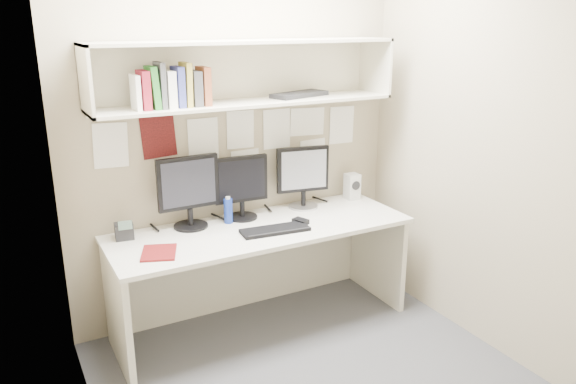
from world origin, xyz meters
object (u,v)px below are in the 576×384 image
monitor_center (241,184)px  speaker (352,186)px  maroon_notebook (159,253)px  keyboard (275,230)px  desk_phone (124,231)px  desk (262,276)px  monitor_right (303,175)px  monitor_left (189,189)px

monitor_center → speaker: 0.92m
maroon_notebook → keyboard: bearing=20.1°
desk_phone → monitor_center: bearing=7.8°
desk → monitor_right: bearing=26.2°
desk_phone → speaker: bearing=7.1°
desk → monitor_right: monitor_right is taller
desk_phone → monitor_right: bearing=7.4°
monitor_center → speaker: bearing=3.7°
speaker → monitor_center: bearing=-179.5°
monitor_left → monitor_right: bearing=-1.4°
monitor_center → keyboard: monitor_center is taller
monitor_right → keyboard: 0.58m
desk → monitor_center: (-0.04, 0.22, 0.60)m
monitor_center → maroon_notebook: 0.80m
monitor_right → speaker: bearing=9.4°
keyboard → desk: bearing=114.0°
monitor_left → monitor_center: bearing=-1.4°
monitor_left → speaker: (1.28, -0.01, -0.16)m
keyboard → maroon_notebook: keyboard is taller
desk → maroon_notebook: maroon_notebook is taller
maroon_notebook → desk: bearing=30.1°
monitor_left → desk_phone: size_ratio=3.56×
speaker → desk_phone: bearing=-178.9°
desk → monitor_left: size_ratio=4.20×
monitor_left → monitor_center: monitor_left is taller
monitor_center → monitor_right: monitor_right is taller
desk → desk_phone: 0.96m
maroon_notebook → monitor_right: bearing=36.8°
monitor_center → desk_phone: (-0.80, -0.01, -0.19)m
desk → monitor_center: bearing=100.0°
desk → monitor_center: monitor_center is taller
maroon_notebook → desk_phone: 0.36m
monitor_center → speaker: (0.91, -0.01, -0.14)m
monitor_right → keyboard: monitor_right is taller
monitor_right → speaker: monitor_right is taller
keyboard → desk_phone: desk_phone is taller
keyboard → desk_phone: (-0.88, 0.33, 0.04)m
monitor_center → desk: bearing=-75.9°
monitor_left → monitor_right: monitor_left is taller
monitor_left → desk: bearing=-29.5°
monitor_right → keyboard: size_ratio=1.01×
monitor_center → maroon_notebook: size_ratio=1.83×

